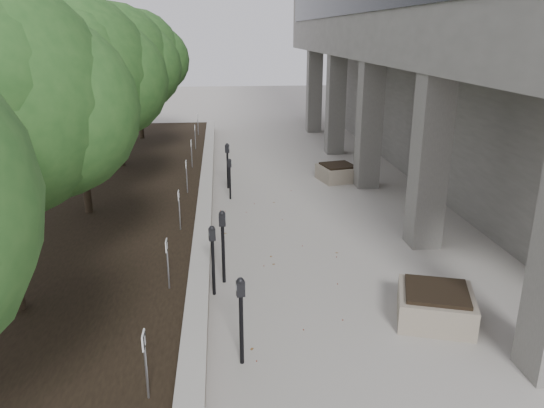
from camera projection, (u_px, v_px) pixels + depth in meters
retaining_wall at (205, 202)px, 14.77m from camera, size 0.39×26.00×0.50m
planting_bed at (73, 208)px, 14.44m from camera, size 7.00×26.00×0.40m
crabapple_tree_3 at (77, 107)px, 12.64m from camera, size 4.60×4.00×5.44m
crabapple_tree_4 at (115, 86)px, 17.36m from camera, size 4.60×4.00×5.44m
crabapple_tree_5 at (137, 75)px, 22.09m from camera, size 4.60×4.00×5.44m
parking_sign_2 at (146, 366)px, 6.49m from camera, size 0.04×0.22×0.96m
parking_sign_3 at (168, 264)px, 9.33m from camera, size 0.04×0.22×0.96m
parking_sign_4 at (179, 210)px, 12.16m from camera, size 0.04×0.22×0.96m
parking_sign_5 at (187, 177)px, 14.99m from camera, size 0.04×0.22×0.96m
parking_sign_6 at (192, 154)px, 17.83m from camera, size 0.04×0.22×0.96m
parking_sign_7 at (195, 137)px, 20.66m from camera, size 0.04×0.22×0.96m
parking_sign_8 at (198, 124)px, 23.49m from camera, size 0.04×0.22×0.96m
parking_meter_1 at (241, 321)px, 7.78m from camera, size 0.16×0.13×1.46m
parking_meter_2 at (213, 261)px, 9.87m from camera, size 0.16×0.13×1.43m
parking_meter_3 at (223, 247)px, 10.35m from camera, size 0.16×0.12×1.55m
parking_meter_4 at (230, 179)px, 15.66m from camera, size 0.14×0.12×1.27m
parking_meter_5 at (228, 166)px, 16.73m from camera, size 0.17×0.14×1.49m
planter_front at (435, 305)px, 9.11m from camera, size 1.60×1.60×0.59m
planter_back at (338, 172)px, 17.80m from camera, size 1.43×1.43×0.56m
berry_scatter at (282, 267)px, 11.23m from camera, size 3.30×14.10×0.02m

